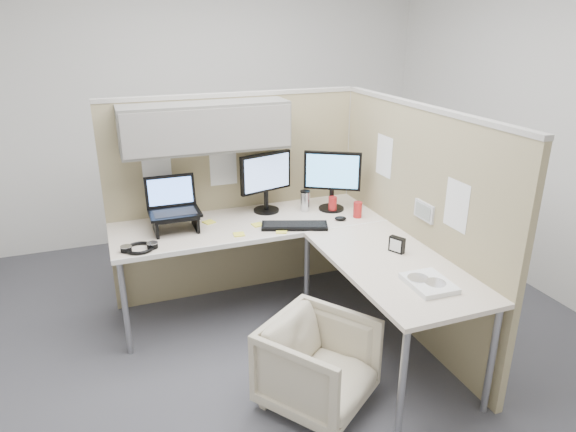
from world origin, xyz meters
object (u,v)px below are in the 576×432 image
object	(u,v)px
desk	(298,244)
monitor_left	(266,178)
keyboard	(295,226)
office_chair	(318,361)

from	to	relation	value
desk	monitor_left	bearing A→B (deg)	93.49
monitor_left	desk	bearing A→B (deg)	-102.40
desk	keyboard	bearing A→B (deg)	75.27
desk	monitor_left	distance (m)	0.66
desk	office_chair	distance (m)	0.88
keyboard	desk	bearing A→B (deg)	-84.80
monitor_left	keyboard	world-z (taller)	monitor_left
desk	office_chair	xyz separation A→B (m)	(-0.17, -0.76, -0.40)
monitor_left	keyboard	size ratio (longest dim) A/B	0.98
office_chair	monitor_left	xyz separation A→B (m)	(0.14, 1.34, 0.71)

